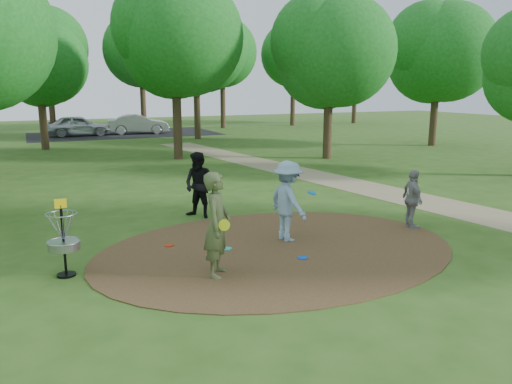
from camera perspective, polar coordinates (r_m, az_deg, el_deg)
name	(u,v)px	position (r m, az deg, el deg)	size (l,w,h in m)	color
ground	(278,249)	(11.41, 2.54, -6.56)	(100.00, 100.00, 0.00)	#2D5119
dirt_clearing	(278,249)	(11.41, 2.54, -6.51)	(8.40, 8.40, 0.02)	#47301C
footpath	(432,203)	(16.72, 19.45, -1.21)	(2.00, 40.00, 0.01)	#8C7A5B
parking_lot	(124,134)	(40.37, -14.80, 6.45)	(14.00, 8.00, 0.01)	black
player_observer_with_disc	(217,225)	(9.61, -4.47, -3.74)	(0.83, 0.90, 2.05)	#526138
player_throwing_with_disc	(288,201)	(11.81, 3.67, -1.06)	(1.20, 1.32, 1.93)	#85A6C7
player_walking_with_disc	(199,185)	(14.00, -6.52, 0.79)	(1.10, 1.14, 1.85)	black
player_waiting_with_disc	(412,199)	(13.46, 17.44, -0.81)	(0.59, 0.97, 1.55)	gray
disc_ground_cyan	(227,249)	(11.37, -3.31, -6.48)	(0.22, 0.22, 0.02)	#17BEBE
disc_ground_blue	(303,258)	(10.81, 5.36, -7.50)	(0.22, 0.22, 0.02)	blue
disc_ground_red	(169,245)	(11.75, -9.90, -6.02)	(0.22, 0.22, 0.02)	#B72612
car_left	(78,126)	(39.49, -19.63, 7.16)	(1.83, 4.54, 1.55)	#B4B8BC
car_right	(139,124)	(40.04, -13.27, 7.56)	(1.59, 4.55, 1.50)	#989C9F
disc_ground_orange	(211,255)	(10.98, -5.16, -7.18)	(0.22, 0.22, 0.02)	orange
disc_golf_basket	(63,233)	(10.29, -21.20, -4.36)	(0.63, 0.63, 1.54)	black
tree_ring	(222,42)	(20.18, -3.87, 16.70)	(37.45, 45.40, 9.16)	#332316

